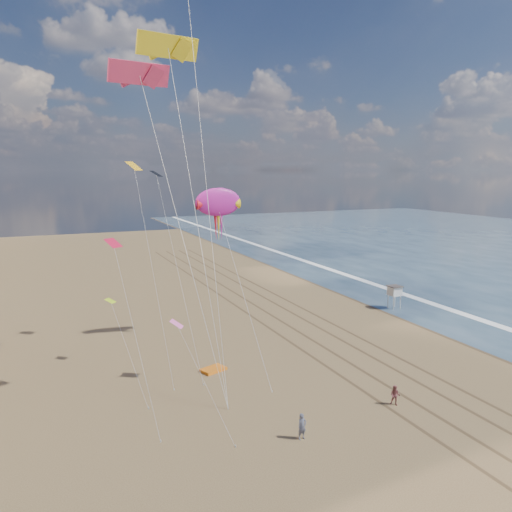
{
  "coord_description": "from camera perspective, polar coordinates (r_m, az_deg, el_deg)",
  "views": [
    {
      "loc": [
        -24.35,
        -16.83,
        17.56
      ],
      "look_at": [
        -5.48,
        26.0,
        9.5
      ],
      "focal_mm": 35.0,
      "sensor_mm": 36.0,
      "label": 1
    }
  ],
  "objects": [
    {
      "name": "wet_sand",
      "position": [
        73.6,
        13.2,
        -4.29
      ],
      "size": [
        260.0,
        260.0,
        0.0
      ],
      "primitive_type": "plane",
      "color": "#42301E",
      "rests_on": "ground"
    },
    {
      "name": "foam",
      "position": [
        76.15,
        15.73,
        -3.93
      ],
      "size": [
        260.0,
        260.0,
        0.0
      ],
      "primitive_type": "plane",
      "color": "white",
      "rests_on": "ground"
    },
    {
      "name": "tracks",
      "position": [
        56.79,
        5.86,
        -8.28
      ],
      "size": [
        7.68,
        120.0,
        0.01
      ],
      "color": "brown",
      "rests_on": "ground"
    },
    {
      "name": "lifeguard_stand",
      "position": [
        66.47,
        15.56,
        -3.88
      ],
      "size": [
        1.65,
        1.65,
        2.97
      ],
      "color": "silver",
      "rests_on": "ground"
    },
    {
      "name": "grounded_kite",
      "position": [
        45.53,
        -4.91,
        -12.79
      ],
      "size": [
        2.47,
        1.99,
        0.24
      ],
      "primitive_type": "cube",
      "rotation": [
        0.0,
        0.0,
        0.34
      ],
      "color": "orange",
      "rests_on": "ground"
    },
    {
      "name": "show_kite",
      "position": [
        51.21,
        -4.34,
        6.11
      ],
      "size": [
        4.66,
        7.73,
        19.62
      ],
      "color": "#B91C96",
      "rests_on": "ground"
    },
    {
      "name": "kite_flyer_a",
      "position": [
        34.87,
        5.29,
        -18.83
      ],
      "size": [
        0.7,
        0.51,
        1.78
      ],
      "primitive_type": "imported",
      "rotation": [
        0.0,
        0.0,
        0.13
      ],
      "color": "#505468",
      "rests_on": "ground"
    },
    {
      "name": "kite_flyer_b",
      "position": [
        40.49,
        15.61,
        -15.09
      ],
      "size": [
        0.95,
        0.96,
        1.57
      ],
      "primitive_type": "imported",
      "rotation": [
        0.0,
        0.0,
        -0.84
      ],
      "color": "#914A4D",
      "rests_on": "ground"
    },
    {
      "name": "small_kites",
      "position": [
        44.82,
        -13.13,
        3.3
      ],
      "size": [
        7.46,
        12.42,
        13.77
      ],
      "color": "pink",
      "rests_on": "ground"
    }
  ]
}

